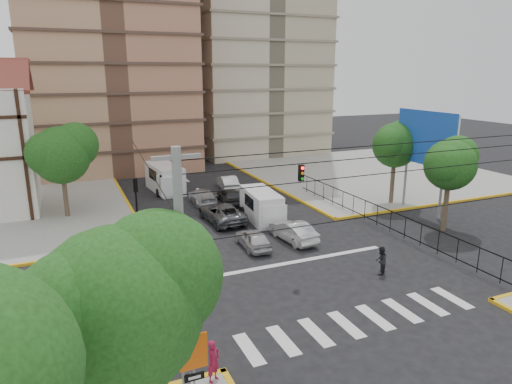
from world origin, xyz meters
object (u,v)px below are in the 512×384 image
car_silver_front_left (253,239)px  pedestrian_sw_corner (213,361)px  van_right_lane (263,207)px  pedestrian_crosswalk (381,261)px  traffic_light_nw (136,200)px  car_white_front_right (293,231)px  district_sign (194,360)px  van_left_lane (166,179)px

car_silver_front_left → pedestrian_sw_corner: bearing=62.5°
van_right_lane → pedestrian_crosswalk: 11.68m
traffic_light_nw → car_white_front_right: 10.60m
pedestrian_sw_corner → pedestrian_crosswalk: (11.65, 5.26, -0.14)m
car_silver_front_left → district_sign: bearing=61.8°
traffic_light_nw → pedestrian_crosswalk: 15.68m
car_silver_front_left → pedestrian_crosswalk: 8.29m
car_white_front_right → van_right_lane: bearing=-94.7°
van_right_lane → car_silver_front_left: 5.70m
car_silver_front_left → pedestrian_sw_corner: size_ratio=2.27×
car_silver_front_left → pedestrian_sw_corner: (-6.58, -11.83, 0.34)m
car_white_front_right → pedestrian_crosswalk: 6.97m
district_sign → van_right_lane: district_sign is taller
district_sign → pedestrian_sw_corner: size_ratio=1.96×
van_right_lane → pedestrian_crosswalk: van_right_lane is taller
van_left_lane → car_silver_front_left: 16.66m
district_sign → car_silver_front_left: size_ratio=0.87×
district_sign → car_white_front_right: district_sign is taller
van_right_lane → car_white_front_right: 4.83m
district_sign → van_right_lane: (10.64, 18.46, -1.34)m
traffic_light_nw → pedestrian_crosswalk: bearing=-40.3°
district_sign → pedestrian_sw_corner: district_sign is taller
van_right_lane → pedestrian_sw_corner: size_ratio=3.22×
car_white_front_right → van_left_lane: bearing=-79.0°
van_right_lane → pedestrian_crosswalk: size_ratio=3.19×
car_white_front_right → pedestrian_sw_corner: size_ratio=2.58×
van_right_lane → van_left_lane: (-4.93, 11.62, 0.14)m
pedestrian_crosswalk → car_silver_front_left: bearing=-90.7°
traffic_light_nw → pedestrian_crosswalk: (11.83, -10.04, -2.29)m
car_white_front_right → pedestrian_crosswalk: (2.08, -6.65, 0.13)m
van_left_lane → car_silver_front_left: van_left_lane is taller
van_right_lane → van_left_lane: van_left_lane is taller
traffic_light_nw → van_right_lane: traffic_light_nw is taller
traffic_light_nw → van_right_lane: bearing=8.4°
van_right_lane → car_silver_front_left: van_right_lane is taller
district_sign → pedestrian_crosswalk: district_sign is taller
car_silver_front_left → pedestrian_crosswalk: (5.06, -6.57, 0.19)m
car_white_front_right → pedestrian_sw_corner: pedestrian_sw_corner is taller
car_silver_front_left → car_white_front_right: car_white_front_right is taller
car_silver_front_left → pedestrian_crosswalk: bearing=129.2°
district_sign → pedestrian_crosswalk: 14.70m
traffic_light_nw → district_sign: (-1.00, -17.04, -0.66)m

